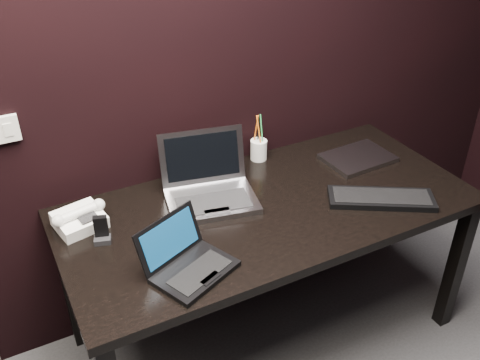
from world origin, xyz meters
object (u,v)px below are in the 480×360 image
netbook (188,262)px  desk (269,220)px  desk_phone (80,219)px  mobile_phone (102,232)px  silver_laptop (209,188)px  closed_laptop (358,158)px  pen_cup (259,149)px  ext_keyboard (381,198)px

netbook → desk: bearing=25.4°
desk_phone → mobile_phone: 0.13m
netbook → mobile_phone: (-0.22, 0.30, 0.00)m
silver_laptop → netbook: bearing=-124.3°
netbook → closed_laptop: 1.06m
mobile_phone → pen_cup: pen_cup is taller
ext_keyboard → mobile_phone: size_ratio=4.24×
closed_laptop → silver_laptop: bearing=177.5°
desk → silver_laptop: 0.28m
silver_laptop → mobile_phone: bearing=-171.1°
mobile_phone → pen_cup: 0.86m
ext_keyboard → desk_phone: desk_phone is taller
closed_laptop → pen_cup: bearing=151.1°
closed_laptop → desk_phone: desk_phone is taller
desk_phone → mobile_phone: (0.05, -0.12, 0.00)m
silver_laptop → pen_cup: size_ratio=1.86×
netbook → closed_laptop: size_ratio=1.07×
ext_keyboard → closed_laptop: ext_keyboard is taller
silver_laptop → pen_cup: (0.34, 0.19, 0.01)m
pen_cup → desk_phone: bearing=-170.5°
ext_keyboard → pen_cup: 0.61m
silver_laptop → mobile_phone: (-0.47, -0.07, -0.01)m
netbook → ext_keyboard: netbook is taller
closed_laptop → pen_cup: pen_cup is taller
silver_laptop → closed_laptop: 0.75m
mobile_phone → desk: bearing=-7.1°
ext_keyboard → pen_cup: (-0.28, 0.54, 0.04)m
netbook → desk_phone: bearing=123.0°
silver_laptop → ext_keyboard: size_ratio=0.94×
ext_keyboard → mobile_phone: bearing=165.8°
desk_phone → silver_laptop: bearing=-5.0°
silver_laptop → pen_cup: bearing=29.3°
netbook → pen_cup: size_ratio=1.52×
netbook → silver_laptop: size_ratio=0.82×
ext_keyboard → closed_laptop: (0.13, 0.32, -0.00)m
desk_phone → mobile_phone: mobile_phone is taller
ext_keyboard → pen_cup: bearing=117.0°
silver_laptop → ext_keyboard: bearing=-29.6°
netbook → ext_keyboard: bearing=1.3°
silver_laptop → mobile_phone: 0.48m
silver_laptop → desk_phone: silver_laptop is taller
ext_keyboard → pen_cup: pen_cup is taller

